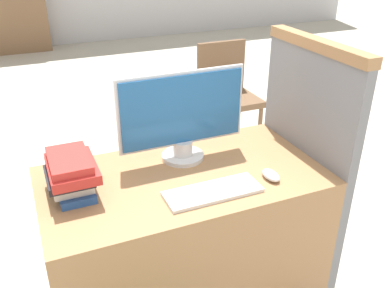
# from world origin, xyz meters

# --- Properties ---
(desk) EXTENTS (1.26, 0.68, 0.77)m
(desk) POSITION_xyz_m (0.00, 0.34, 0.39)
(desk) COLOR #9E7047
(desk) RESTS_ON ground_plane
(carrel_divider) EXTENTS (0.07, 0.68, 1.32)m
(carrel_divider) POSITION_xyz_m (0.65, 0.34, 0.67)
(carrel_divider) COLOR slate
(carrel_divider) RESTS_ON ground_plane
(monitor) EXTENTS (0.61, 0.20, 0.43)m
(monitor) POSITION_xyz_m (0.06, 0.49, 0.99)
(monitor) COLOR silver
(monitor) RESTS_ON desk
(keyboard) EXTENTS (0.41, 0.15, 0.02)m
(keyboard) POSITION_xyz_m (0.06, 0.16, 0.78)
(keyboard) COLOR white
(keyboard) RESTS_ON desk
(mouse) EXTENTS (0.06, 0.11, 0.04)m
(mouse) POSITION_xyz_m (0.34, 0.16, 0.79)
(mouse) COLOR silver
(mouse) RESTS_ON desk
(book_stack) EXTENTS (0.20, 0.28, 0.17)m
(book_stack) POSITION_xyz_m (-0.47, 0.39, 0.86)
(book_stack) COLOR #285199
(book_stack) RESTS_ON desk
(far_chair) EXTENTS (0.44, 0.44, 0.91)m
(far_chair) POSITION_xyz_m (1.04, 1.91, 0.52)
(far_chair) COLOR brown
(far_chair) RESTS_ON ground_plane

